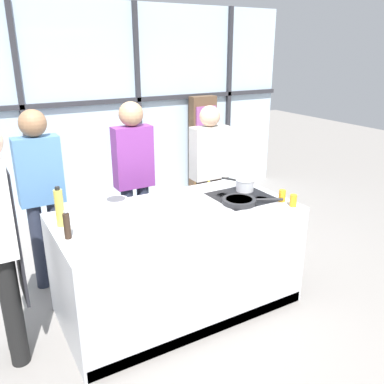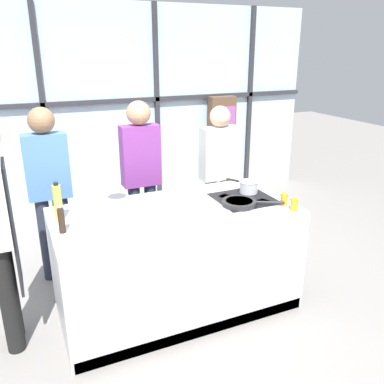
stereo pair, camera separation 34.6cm
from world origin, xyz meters
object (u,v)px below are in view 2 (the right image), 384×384
Objects in this scene: spectator_center_left at (141,171)px; juice_glass_far at (284,199)px; frying_pan at (240,203)px; juice_glass_near at (294,204)px; mixing_bowl at (117,199)px; white_plate at (141,234)px; oil_bottle at (58,202)px; spectator_far_left at (49,184)px; pepper_grinder at (61,220)px; spectator_center_right at (219,169)px; saucepan at (248,186)px.

spectator_center_left reaches higher than juice_glass_far.
juice_glass_near is at bearing -38.45° from frying_pan.
juice_glass_far is at bearing -26.58° from mixing_bowl.
white_plate is 0.74m from oil_bottle.
juice_glass_near is at bearing -90.00° from juice_glass_far.
spectator_far_left is 1.38m from white_plate.
juice_glass_far is at bearing -6.34° from pepper_grinder.
spectator_center_left is 7.89× the size of pepper_grinder.
pepper_grinder is (-0.53, -0.45, 0.07)m from mixing_bowl.
spectator_center_right is 1.99m from oil_bottle.
spectator_center_left is (0.91, -0.00, 0.01)m from spectator_far_left.
saucepan reaches higher than white_plate.
spectator_center_left is at bearing 39.68° from oil_bottle.
white_plate is at bearing -90.89° from mixing_bowl.
spectator_far_left is 2.28m from juice_glass_near.
frying_pan is at bearing 141.55° from juice_glass_near.
spectator_far_left is 0.99× the size of spectator_center_left.
spectator_far_left reaches higher than oil_bottle.
spectator_center_right is at bearing 28.73° from pepper_grinder.
spectator_center_right is at bearing 90.07° from juice_glass_near.
mixing_bowl is at bearing 132.90° from spectator_far_left.
spectator_center_left is 1.52m from juice_glass_far.
frying_pan is at bearing 12.34° from white_plate.
mixing_bowl is (0.52, -0.56, -0.04)m from spectator_far_left.
juice_glass_far is (0.36, -0.14, 0.03)m from frying_pan.
frying_pan is 1.59× the size of oil_bottle.
oil_bottle reaches higher than juice_glass_far.
spectator_far_left reaches higher than frying_pan.
spectator_far_left is at bearing 144.02° from frying_pan.
oil_bottle is 3.01× the size of juice_glass_far.
frying_pan is 1.82× the size of white_plate.
saucepan is (-0.11, -0.81, 0.06)m from spectator_center_right.
frying_pan is 0.35m from saucepan.
spectator_center_left reaches higher than spectator_center_right.
spectator_far_left reaches higher than juice_glass_far.
spectator_center_left reaches higher than frying_pan.
spectator_center_left is at bearing 47.45° from pepper_grinder.
mixing_bowl is at bearing 151.78° from frying_pan.
oil_bottle is at bearing -158.57° from mixing_bowl.
spectator_center_right is 7.43× the size of pepper_grinder.
spectator_center_right is (0.91, -0.00, -0.08)m from spectator_center_left.
oil_bottle reaches higher than saucepan.
white_plate is 1.36× the size of mixing_bowl.
saucepan is at bearing 46.53° from frying_pan.
spectator_far_left is at bearing 89.87° from oil_bottle.
spectator_far_left reaches higher than white_plate.
juice_glass_far is (1.83, -1.21, -0.02)m from spectator_far_left.
spectator_far_left is at bearing 89.34° from pepper_grinder.
spectator_center_right is 8.04× the size of mixing_bowl.
juice_glass_near is 1.00× the size of juice_glass_far.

